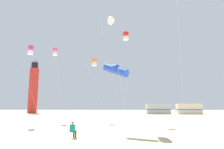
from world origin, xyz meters
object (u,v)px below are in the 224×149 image
at_px(kite_box_magenta, 31,50).
at_px(kite_tube_white, 111,21).
at_px(kite_box_rainbow, 55,52).
at_px(kite_box_orange, 94,62).
at_px(lighthouse_distant, 33,88).
at_px(kite_flyer_standing, 73,129).
at_px(rv_van_silver, 158,109).
at_px(kite_box_scarlet, 126,36).
at_px(kite_tube_blue, 116,70).
at_px(rv_van_cream, 189,109).

bearing_deg(kite_box_magenta, kite_tube_white, -20.36).
bearing_deg(kite_box_rainbow, kite_box_orange, -1.49).
xyz_separation_m(kite_box_magenta, kite_tube_white, (10.52, -3.91, 2.20)).
bearing_deg(lighthouse_distant, kite_flyer_standing, -63.94).
relative_size(kite_tube_white, rv_van_silver, 1.90).
bearing_deg(kite_box_rainbow, lighthouse_distant, 117.47).
bearing_deg(lighthouse_distant, kite_box_orange, -54.61).
bearing_deg(kite_box_scarlet, kite_box_magenta, -169.27).
bearing_deg(kite_tube_blue, kite_box_rainbow, 126.99).
height_order(kite_box_magenta, rv_van_cream, kite_box_magenta).
relative_size(kite_box_scarlet, rv_van_cream, 1.96).
bearing_deg(rv_van_silver, kite_box_orange, -120.41).
relative_size(kite_box_rainbow, kite_tube_blue, 1.83).
xyz_separation_m(kite_box_rainbow, rv_van_cream, (29.06, 24.54, -9.13)).
bearing_deg(kite_flyer_standing, kite_tube_blue, -121.94).
xyz_separation_m(kite_tube_white, lighthouse_distant, (-25.40, 40.58, -3.73)).
height_order(kite_flyer_standing, kite_box_magenta, kite_box_magenta).
height_order(kite_flyer_standing, kite_box_orange, kite_box_orange).
distance_m(kite_box_orange, rv_van_cream, 34.50).
distance_m(lighthouse_distant, rv_van_silver, 38.50).
xyz_separation_m(kite_flyer_standing, kite_tube_white, (2.55, 6.13, 10.96)).
bearing_deg(rv_van_silver, kite_tube_blue, -107.12).
distance_m(kite_flyer_standing, kite_box_orange, 16.96).
relative_size(kite_box_rainbow, rv_van_cream, 1.72).
distance_m(lighthouse_distant, rv_van_cream, 46.55).
height_order(kite_tube_blue, rv_van_cream, kite_tube_blue).
bearing_deg(kite_box_scarlet, kite_box_rainbow, 166.46).
xyz_separation_m(kite_box_orange, kite_tube_blue, (3.30, -12.38, -3.42)).
xyz_separation_m(kite_box_orange, rv_van_silver, (14.77, 25.39, -7.41)).
distance_m(kite_flyer_standing, kite_tube_blue, 6.19).
distance_m(kite_box_rainbow, rv_van_cream, 39.12).
relative_size(kite_tube_white, lighthouse_distant, 0.73).
distance_m(rv_van_silver, rv_van_cream, 8.17).
xyz_separation_m(kite_flyer_standing, kite_tube_blue, (3.08, 2.47, 4.76)).
bearing_deg(kite_tube_white, rv_van_cream, 58.93).
bearing_deg(kite_box_rainbow, kite_tube_white, -44.90).
height_order(kite_box_magenta, kite_box_rainbow, kite_box_rainbow).
xyz_separation_m(kite_box_scarlet, kite_box_magenta, (-12.47, -2.36, -2.67)).
relative_size(kite_flyer_standing, kite_box_orange, 0.12).
xyz_separation_m(kite_box_magenta, kite_box_rainbow, (1.61, 4.98, 1.15)).
height_order(kite_flyer_standing, kite_tube_blue, kite_tube_blue).
distance_m(kite_flyer_standing, kite_box_magenta, 15.52).
bearing_deg(kite_box_orange, rv_van_cream, 47.16).
distance_m(kite_box_rainbow, kite_tube_blue, 16.52).
relative_size(kite_tube_blue, lighthouse_distant, 0.36).
distance_m(kite_box_scarlet, kite_box_magenta, 12.97).
xyz_separation_m(kite_box_magenta, lighthouse_distant, (-14.87, 36.67, -1.54)).
bearing_deg(kite_box_scarlet, kite_flyer_standing, -109.96).
height_order(kite_box_magenta, lighthouse_distant, lighthouse_distant).
bearing_deg(kite_box_rainbow, rv_van_cream, 40.19).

